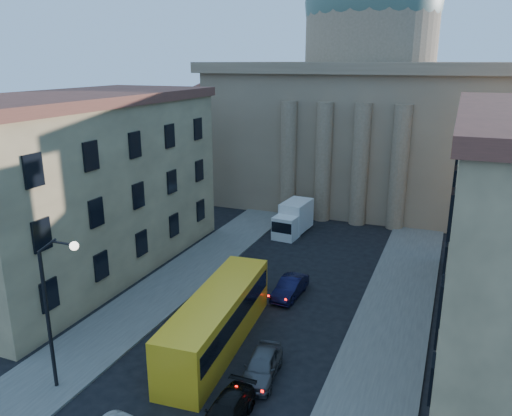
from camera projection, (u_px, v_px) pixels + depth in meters
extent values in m
cube|color=#52504B|center=(146.00, 304.00, 36.46)|extent=(5.00, 60.00, 0.15)
cube|color=#52504B|center=(383.00, 353.00, 30.31)|extent=(5.00, 60.00, 0.15)
cube|color=#765F49|center=(365.00, 134.00, 64.88)|extent=(34.00, 26.00, 16.00)
cube|color=#765F49|center=(369.00, 67.00, 62.50)|extent=(35.50, 27.50, 1.20)
cylinder|color=#765F49|center=(371.00, 37.00, 61.47)|extent=(16.00, 16.00, 8.00)
sphere|color=#445D50|center=(373.00, 2.00, 60.34)|extent=(16.40, 16.40, 16.40)
cube|color=#765F49|center=(214.00, 145.00, 71.41)|extent=(13.00, 13.00, 11.00)
cone|color=brown|center=(213.00, 92.00, 69.28)|extent=(26.02, 26.02, 4.00)
cylinder|color=#765F49|center=(288.00, 160.00, 55.76)|extent=(1.80, 1.80, 13.00)
cylinder|color=#765F49|center=(323.00, 163.00, 54.31)|extent=(1.80, 1.80, 13.00)
cylinder|color=#765F49|center=(360.00, 165.00, 52.86)|extent=(1.80, 1.80, 13.00)
cylinder|color=#765F49|center=(399.00, 168.00, 51.41)|extent=(1.80, 1.80, 13.00)
cube|color=tan|center=(82.00, 189.00, 41.12)|extent=(11.00, 26.00, 14.00)
cube|color=brown|center=(72.00, 99.00, 39.05)|extent=(11.60, 26.60, 0.80)
cylinder|color=black|center=(48.00, 322.00, 26.11)|extent=(0.20, 0.20, 8.00)
cylinder|color=black|center=(47.00, 246.00, 24.67)|extent=(1.30, 0.12, 0.96)
cylinder|color=black|center=(62.00, 243.00, 24.23)|extent=(1.30, 0.12, 0.12)
sphere|color=white|center=(74.00, 246.00, 23.97)|extent=(0.44, 0.44, 0.44)
imported|color=black|center=(226.00, 413.00, 24.33)|extent=(1.83, 4.45, 1.29)
imported|color=#444548|center=(262.00, 365.00, 27.95)|extent=(2.31, 4.57, 1.49)
imported|color=black|center=(290.00, 287.00, 37.62)|extent=(1.77, 4.47, 1.45)
cube|color=gold|center=(218.00, 320.00, 30.83)|extent=(3.80, 12.54, 3.48)
cube|color=black|center=(217.00, 312.00, 30.67)|extent=(3.81, 11.87, 1.23)
cylinder|color=black|center=(169.00, 375.00, 27.38)|extent=(0.43, 1.15, 1.12)
cylinder|color=black|center=(206.00, 383.00, 26.74)|extent=(0.43, 1.15, 1.12)
cylinder|color=black|center=(227.00, 303.00, 35.60)|extent=(0.43, 1.15, 1.12)
cylinder|color=black|center=(257.00, 307.00, 34.95)|extent=(0.43, 1.15, 1.12)
cube|color=silver|center=(286.00, 227.00, 49.81)|extent=(2.41, 2.50, 2.32)
cube|color=black|center=(282.00, 228.00, 48.77)|extent=(2.13, 0.29, 1.07)
cube|color=silver|center=(296.00, 215.00, 51.89)|extent=(2.65, 4.25, 3.00)
cylinder|color=black|center=(276.00, 234.00, 50.10)|extent=(0.34, 0.89, 0.87)
cylinder|color=black|center=(293.00, 237.00, 49.26)|extent=(0.34, 0.89, 0.87)
cylinder|color=black|center=(291.00, 223.00, 53.41)|extent=(0.34, 0.89, 0.87)
cylinder|color=black|center=(308.00, 226.00, 52.57)|extent=(0.34, 0.89, 0.87)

